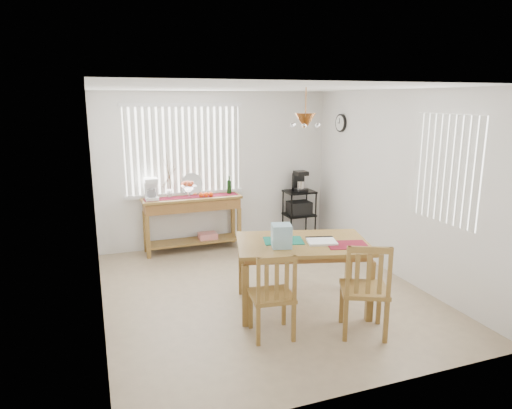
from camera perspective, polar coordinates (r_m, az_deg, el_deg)
name	(u,v)px	position (r m, az deg, el deg)	size (l,w,h in m)	color
ground	(263,292)	(6.11, 0.90, -10.87)	(4.00, 4.50, 0.01)	tan
room_shell	(263,164)	(5.65, 0.94, 5.11)	(4.20, 4.70, 2.70)	white
sideboard	(193,210)	(7.59, -7.91, -0.72)	(1.61, 0.45, 0.91)	olive
sideboard_items	(175,189)	(7.47, -10.05, 1.88)	(1.53, 0.38, 0.69)	maroon
wire_cart	(299,210)	(8.23, 5.41, -0.67)	(0.52, 0.41, 0.88)	black
cart_items	(300,182)	(8.13, 5.46, 2.87)	(0.21, 0.25, 0.36)	black
dining_table	(302,249)	(5.47, 5.80, -5.60)	(1.74, 1.36, 0.82)	olive
table_items	(292,237)	(5.26, 4.50, -4.13)	(1.16, 0.84, 0.26)	#126953
chair_left	(273,296)	(4.86, 2.10, -11.34)	(0.49, 0.49, 0.95)	olive
chair_right	(365,290)	(5.02, 13.45, -10.32)	(0.64, 0.64, 1.04)	olive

